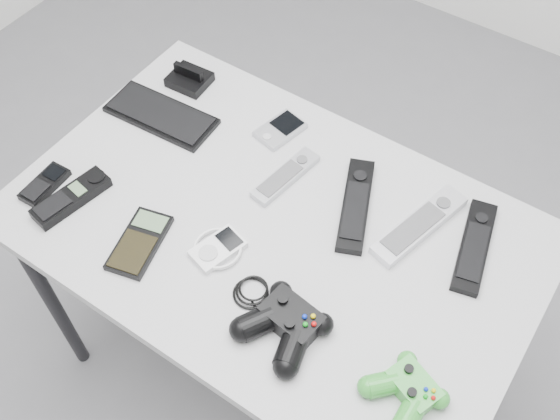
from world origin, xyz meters
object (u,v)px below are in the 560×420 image
Objects in this scene: controller_green at (408,390)px; calculator at (139,242)px; mp3_player at (218,248)px; remote_black_b at (475,246)px; cordless_handset at (71,197)px; desk at (274,242)px; mobile_phone at (45,184)px; remote_silver_a at (286,176)px; controller_black at (286,323)px; pda_keyboard at (161,115)px; pda at (280,129)px; remote_silver_b at (420,225)px; remote_black_a at (356,204)px.

calculator is at bearing -156.67° from controller_green.
controller_green reaches higher than mp3_player.
cordless_handset reaches higher than remote_black_b.
mp3_player is (-0.06, -0.11, 0.07)m from desk.
desk is 0.50m from mobile_phone.
mp3_player is at bearing -115.91° from desk.
controller_green reaches higher than cordless_handset.
desk is 6.85× the size of calculator.
desk is at bearing -167.73° from remote_black_b.
remote_silver_a reaches higher than calculator.
mp3_player is 0.40× the size of controller_black.
mobile_phone is 0.85m from controller_green.
pda_keyboard is at bearing -178.21° from controller_green.
controller_green is (0.44, -0.28, 0.01)m from remote_silver_a.
remote_black_b reaches higher than mobile_phone.
pda reaches higher than calculator.
desk is 0.30m from remote_silver_b.
cordless_handset reaches higher than pda.
remote_silver_a is 0.41m from remote_black_b.
remote_black_a is at bearing 153.72° from controller_green.
pda_keyboard is 2.33× the size of mobile_phone.
calculator is at bearing -135.68° from desk.
remote_silver_b is 0.35m from controller_black.
remote_black_a is at bearing 42.47° from cordless_handset.
remote_silver_b is at bearing 134.55° from controller_green.
pda_keyboard is at bearing 161.79° from mp3_player.
desk is 4.11× the size of pda_keyboard.
remote_silver_b is 1.40× the size of cordless_handset.
controller_green is (0.58, 0.02, 0.01)m from calculator.
pda is 0.41m from calculator.
remote_black_b is 2.13× the size of mp3_player.
desk is at bearing -46.79° from pda.
pda is 0.27m from remote_black_a.
calculator is at bearing -136.19° from mp3_player.
mobile_phone is at bearing -169.47° from remote_black_b.
mp3_player is (-0.01, -0.23, -0.00)m from remote_silver_a.
controller_black is (-0.21, -0.36, 0.02)m from remote_black_b.
remote_black_b is 0.83m from cordless_handset.
controller_black is at bearing -155.64° from controller_green.
remote_black_a is 1.06× the size of remote_black_b.
remote_black_b is (0.50, -0.05, 0.00)m from pda.
controller_green is at bearing -98.85° from remote_black_b.
remote_silver_a is 0.75× the size of remote_black_a.
remote_silver_a is 0.51m from mobile_phone.
mp3_player is at bearing 14.08° from calculator.
remote_black_a is 0.45m from calculator.
pda is at bearing 161.12° from remote_black_b.
remote_silver_a is at bearing 162.45° from remote_black_a.
desk is 10.22× the size of mp3_player.
desk is at bearing 35.97° from cordless_handset.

